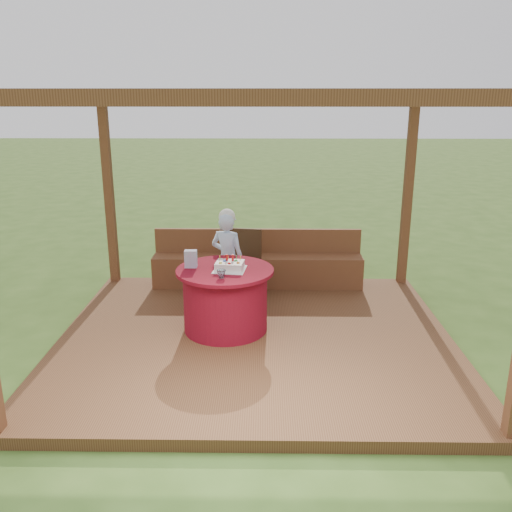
{
  "coord_description": "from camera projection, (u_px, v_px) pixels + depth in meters",
  "views": [
    {
      "loc": [
        0.09,
        -5.75,
        2.81
      ],
      "look_at": [
        0.0,
        0.25,
        1.0
      ],
      "focal_mm": 38.0,
      "sensor_mm": 36.0,
      "label": 1
    }
  ],
  "objects": [
    {
      "name": "table",
      "position": [
        225.0,
        299.0,
        6.33
      ],
      "size": [
        1.13,
        1.13,
        0.75
      ],
      "color": "maroon",
      "rests_on": "deck"
    },
    {
      "name": "deck",
      "position": [
        256.0,
        339.0,
        6.3
      ],
      "size": [
        4.5,
        4.0,
        0.12
      ],
      "primitive_type": "cube",
      "color": "brown",
      "rests_on": "ground"
    },
    {
      "name": "gift_bag",
      "position": [
        191.0,
        259.0,
        6.25
      ],
      "size": [
        0.14,
        0.09,
        0.2
      ],
      "primitive_type": "cube",
      "rotation": [
        0.0,
        0.0,
        0.01
      ],
      "color": "#D98CC4",
      "rests_on": "table"
    },
    {
      "name": "pergola",
      "position": [
        256.0,
        133.0,
        5.62
      ],
      "size": [
        4.5,
        4.0,
        2.72
      ],
      "color": "brown",
      "rests_on": "deck"
    },
    {
      "name": "ground",
      "position": [
        256.0,
        344.0,
        6.32
      ],
      "size": [
        60.0,
        60.0,
        0.0
      ],
      "primitive_type": "plane",
      "color": "#34531B",
      "rests_on": "ground"
    },
    {
      "name": "birthday_cake",
      "position": [
        230.0,
        266.0,
        6.18
      ],
      "size": [
        0.4,
        0.4,
        0.17
      ],
      "color": "white",
      "rests_on": "table"
    },
    {
      "name": "chair",
      "position": [
        244.0,
        258.0,
        7.46
      ],
      "size": [
        0.51,
        0.51,
        0.9
      ],
      "color": "#3C2513",
      "rests_on": "deck"
    },
    {
      "name": "bench",
      "position": [
        258.0,
        267.0,
        7.85
      ],
      "size": [
        3.0,
        0.42,
        0.8
      ],
      "color": "brown",
      "rests_on": "deck"
    },
    {
      "name": "elderly_woman",
      "position": [
        228.0,
        257.0,
        7.0
      ],
      "size": [
        0.54,
        0.45,
        1.29
      ],
      "color": "#A4C8F4",
      "rests_on": "deck"
    },
    {
      "name": "drinking_glass",
      "position": [
        221.0,
        274.0,
        5.91
      ],
      "size": [
        0.13,
        0.13,
        0.09
      ],
      "primitive_type": "imported",
      "rotation": [
        0.0,
        0.0,
        0.39
      ],
      "color": "white",
      "rests_on": "table"
    }
  ]
}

